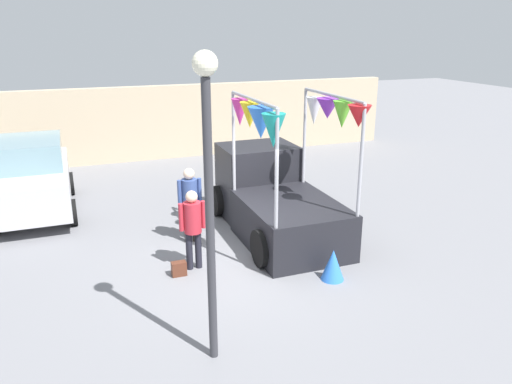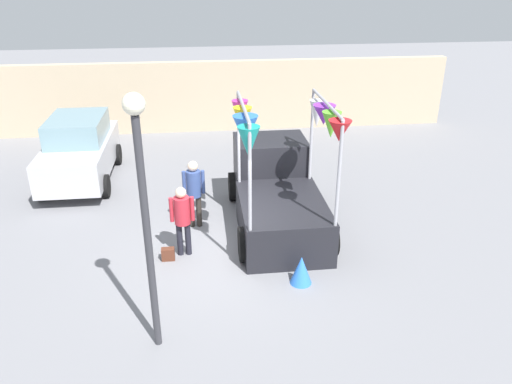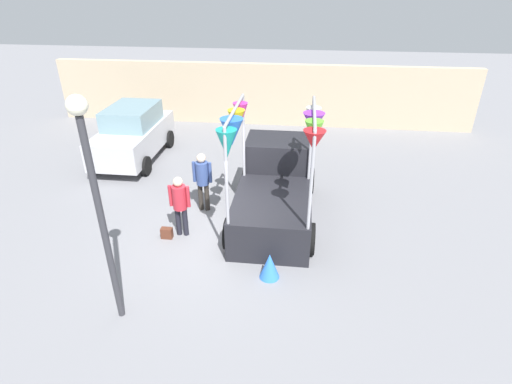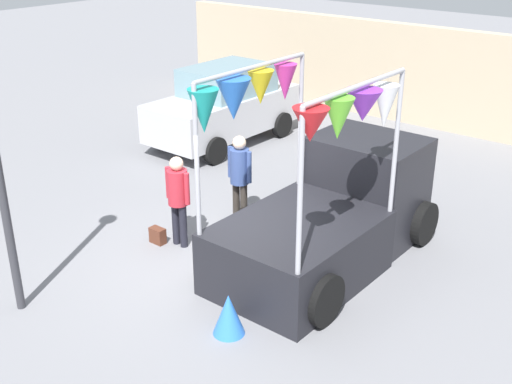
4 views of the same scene
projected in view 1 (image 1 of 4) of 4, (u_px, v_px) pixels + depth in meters
ground_plane at (239, 259)px, 10.27m from camera, size 60.00×60.00×0.00m
vendor_truck at (273, 192)px, 11.51m from camera, size 2.41×4.10×3.24m
parked_car at (33, 177)px, 12.59m from camera, size 1.88×4.00×1.88m
person_customer at (193, 223)px, 9.57m from camera, size 0.53×0.34×1.61m
person_vendor at (190, 198)px, 10.78m from camera, size 0.53×0.34×1.69m
handbag at (179, 269)px, 9.54m from camera, size 0.28×0.16×0.28m
street_lamp at (208, 173)px, 6.37m from camera, size 0.32×0.32×4.28m
brick_boundary_wall at (158, 123)px, 17.76m from camera, size 18.00×0.36×2.60m
folded_kite_bundle_azure at (333, 265)px, 9.34m from camera, size 0.62×0.62×0.60m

